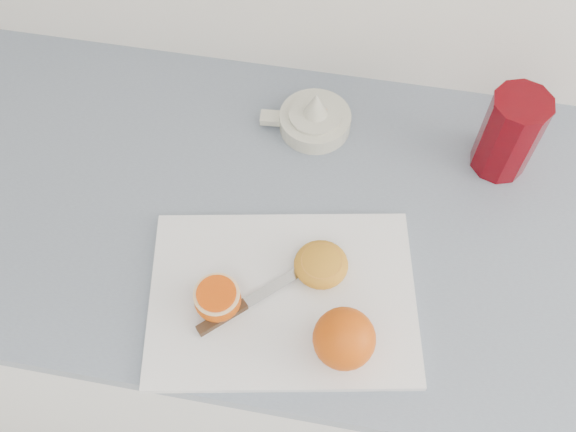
{
  "coord_description": "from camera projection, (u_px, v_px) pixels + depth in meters",
  "views": [
    {
      "loc": [
        -0.02,
        1.16,
        1.76
      ],
      "look_at": [
        -0.11,
        1.64,
        0.96
      ],
      "focal_mm": 40.0,
      "sensor_mm": 36.0,
      "label": 1
    }
  ],
  "objects": [
    {
      "name": "counter",
      "position": [
        370.0,
        329.0,
        1.39
      ],
      "size": [
        2.44,
        0.64,
        0.89
      ],
      "color": "white",
      "rests_on": "ground"
    },
    {
      "name": "cutting_board",
      "position": [
        283.0,
        297.0,
        0.94
      ],
      "size": [
        0.43,
        0.34,
        0.01
      ],
      "primitive_type": "cube",
      "rotation": [
        0.0,
        0.0,
        0.19
      ],
      "color": "white",
      "rests_on": "counter"
    },
    {
      "name": "whole_orange",
      "position": [
        344.0,
        339.0,
        0.85
      ],
      "size": [
        0.09,
        0.09,
        0.09
      ],
      "color": "orange",
      "rests_on": "cutting_board"
    },
    {
      "name": "half_orange",
      "position": [
        218.0,
        299.0,
        0.91
      ],
      "size": [
        0.07,
        0.07,
        0.04
      ],
      "color": "orange",
      "rests_on": "cutting_board"
    },
    {
      "name": "squeezed_shell",
      "position": [
        321.0,
        264.0,
        0.94
      ],
      "size": [
        0.08,
        0.08,
        0.03
      ],
      "color": "#C67F1D",
      "rests_on": "cutting_board"
    },
    {
      "name": "paring_knife",
      "position": [
        232.0,
        312.0,
        0.91
      ],
      "size": [
        0.14,
        0.14,
        0.01
      ],
      "color": "#4D2D1D",
      "rests_on": "cutting_board"
    },
    {
      "name": "citrus_juicer",
      "position": [
        314.0,
        118.0,
        1.09
      ],
      "size": [
        0.16,
        0.12,
        0.08
      ],
      "color": "#EAE9CD",
      "rests_on": "counter"
    },
    {
      "name": "red_tumbler",
      "position": [
        508.0,
        136.0,
        1.01
      ],
      "size": [
        0.09,
        0.09,
        0.15
      ],
      "color": "#620109",
      "rests_on": "counter"
    }
  ]
}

